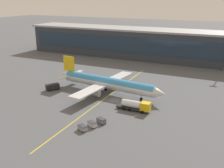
# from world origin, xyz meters

# --- Properties ---
(ground_plane) EXTENTS (700.00, 700.00, 0.00)m
(ground_plane) POSITION_xyz_m (0.00, 0.00, 0.00)
(ground_plane) COLOR #515459
(apron_lead_in_line) EXTENTS (1.43, 80.00, 0.01)m
(apron_lead_in_line) POSITION_xyz_m (-3.72, 2.00, 0.00)
(apron_lead_in_line) COLOR yellow
(apron_lead_in_line) RESTS_ON ground_plane
(terminal_building) EXTENTS (212.07, 21.46, 16.71)m
(terminal_building) POSITION_xyz_m (19.71, 69.12, 8.38)
(terminal_building) COLOR #2D333D
(terminal_building) RESTS_ON ground_plane
(main_airliner) EXTENTS (44.98, 35.77, 11.81)m
(main_airliner) POSITION_xyz_m (-5.41, 5.62, 3.96)
(main_airliner) COLOR silver
(main_airliner) RESTS_ON ground_plane
(fuel_tanker) EXTENTS (10.82, 2.78, 3.25)m
(fuel_tanker) POSITION_xyz_m (9.69, -4.97, 1.75)
(fuel_tanker) COLOR #232326
(fuel_tanker) RESTS_ON ground_plane
(crew_van) EXTENTS (4.56, 5.31, 2.30)m
(crew_van) POSITION_xyz_m (-25.90, -0.35, 1.31)
(crew_van) COLOR black
(crew_van) RESTS_ON ground_plane
(baggage_cart_0) EXTENTS (3.04, 2.43, 1.48)m
(baggage_cart_0) POSITION_xyz_m (1.70, -23.20, 0.78)
(baggage_cart_0) COLOR gray
(baggage_cart_0) RESTS_ON ground_plane
(baggage_cart_1) EXTENTS (3.04, 2.43, 1.48)m
(baggage_cart_1) POSITION_xyz_m (2.92, -20.24, 0.78)
(baggage_cart_1) COLOR #B2B7BC
(baggage_cart_1) RESTS_ON ground_plane
(baggage_cart_2) EXTENTS (3.04, 2.43, 1.48)m
(baggage_cart_2) POSITION_xyz_m (4.15, -17.29, 0.78)
(baggage_cart_2) COLOR #595B60
(baggage_cart_2) RESTS_ON ground_plane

